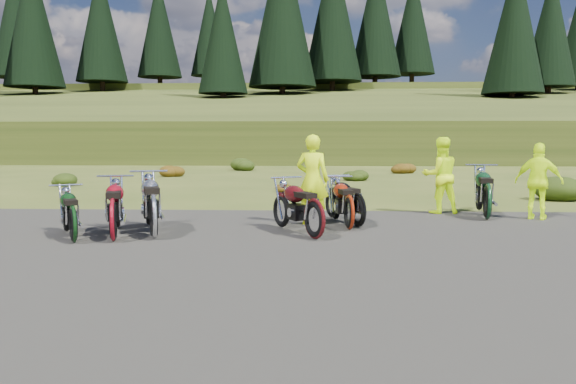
{
  "coord_description": "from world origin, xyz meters",
  "views": [
    {
      "loc": [
        0.72,
        -10.16,
        1.87
      ],
      "look_at": [
        0.19,
        1.15,
        0.78
      ],
      "focal_mm": 35.0,
      "sensor_mm": 36.0,
      "label": 1
    }
  ],
  "objects": [
    {
      "name": "ground",
      "position": [
        0.0,
        0.0,
        0.0
      ],
      "size": [
        300.0,
        300.0,
        0.0
      ],
      "primitive_type": "plane",
      "color": "#3A4818",
      "rests_on": "ground"
    },
    {
      "name": "gravel_pad",
      "position": [
        0.0,
        -2.0,
        0.0
      ],
      "size": [
        20.0,
        12.0,
        0.04
      ],
      "primitive_type": "cube",
      "color": "black",
      "rests_on": "ground"
    },
    {
      "name": "hill_slope",
      "position": [
        0.0,
        50.0,
        0.0
      ],
      "size": [
        300.0,
        45.97,
        9.37
      ],
      "primitive_type": null,
      "rotation": [
        0.14,
        0.0,
        0.0
      ],
      "color": "#2C3913",
      "rests_on": "ground"
    },
    {
      "name": "hill_plateau",
      "position": [
        0.0,
        110.0,
        0.0
      ],
      "size": [
        300.0,
        90.0,
        9.17
      ],
      "primitive_type": "cube",
      "color": "#2C3913",
      "rests_on": "ground"
    },
    {
      "name": "conifer_15",
      "position": [
        -45.0,
        76.0,
        20.16
      ],
      "size": [
        7.92,
        7.92,
        20.0
      ],
      "color": "black",
      "rests_on": "ground"
    },
    {
      "name": "conifer_17",
      "position": [
        -33.0,
        57.0,
        15.97
      ],
      "size": [
        7.04,
        7.04,
        18.0
      ],
      "color": "black",
      "rests_on": "ground"
    },
    {
      "name": "conifer_18",
      "position": [
        -27.0,
        63.0,
        16.66
      ],
      "size": [
        6.6,
        6.6,
        17.0
      ],
      "color": "black",
      "rests_on": "ground"
    },
    {
      "name": "conifer_19",
      "position": [
        -21.0,
        69.0,
        17.36
      ],
      "size": [
        6.16,
        6.16,
        16.0
      ],
      "color": "black",
      "rests_on": "ground"
    },
    {
      "name": "conifer_20",
      "position": [
        -15.0,
        75.0,
        17.65
      ],
      "size": [
        5.72,
        5.72,
        15.0
      ],
      "color": "black",
      "rests_on": "ground"
    },
    {
      "name": "conifer_21",
      "position": [
        -9.0,
        50.0,
        12.56
      ],
      "size": [
        5.28,
        5.28,
        14.0
      ],
      "color": "black",
      "rests_on": "ground"
    },
    {
      "name": "conifer_22",
      "position": [
        -3.0,
        56.0,
        16.77
      ],
      "size": [
        7.92,
        7.92,
        20.0
      ],
      "color": "black",
      "rests_on": "ground"
    },
    {
      "name": "conifer_23",
      "position": [
        3.0,
        62.0,
        17.47
      ],
      "size": [
        7.48,
        7.48,
        19.0
      ],
      "color": "black",
      "rests_on": "ground"
    },
    {
      "name": "conifer_24",
      "position": [
        9.0,
        68.0,
        18.16
      ],
      "size": [
        7.04,
        7.04,
        18.0
      ],
      "color": "black",
      "rests_on": "ground"
    },
    {
      "name": "conifer_25",
      "position": [
        15.0,
        74.0,
        18.66
      ],
      "size": [
        6.6,
        6.6,
        17.0
      ],
      "color": "black",
      "rests_on": "ground"
    },
    {
      "name": "conifer_26",
      "position": [
        21.0,
        49.0,
        13.37
      ],
      "size": [
        6.16,
        6.16,
        16.0
      ],
      "color": "black",
      "rests_on": "ground"
    },
    {
      "name": "conifer_27",
      "position": [
        27.0,
        55.0,
        14.06
      ],
      "size": [
        5.72,
        5.72,
        15.0
      ],
      "color": "black",
      "rests_on": "ground"
    },
    {
      "name": "shrub_1",
      "position": [
        -9.1,
        11.3,
        0.31
      ],
      "size": [
        1.03,
        1.03,
        0.61
      ],
      "primitive_type": "ellipsoid",
      "color": "#1D300C",
      "rests_on": "ground"
    },
    {
      "name": "shrub_2",
      "position": [
        -6.2,
        16.6,
        0.38
      ],
      "size": [
        1.3,
        1.3,
        0.77
      ],
      "primitive_type": "ellipsoid",
      "color": "#61310C",
      "rests_on": "ground"
    },
    {
      "name": "shrub_3",
      "position": [
        -3.3,
        21.9,
        0.46
      ],
      "size": [
        1.56,
        1.56,
        0.92
      ],
      "primitive_type": "ellipsoid",
      "color": "#1D300C",
      "rests_on": "ground"
    },
    {
      "name": "shrub_4",
      "position": [
        -0.4,
        9.2,
        0.23
      ],
      "size": [
        0.77,
        0.77,
        0.45
      ],
      "primitive_type": "ellipsoid",
      "color": "#61310C",
      "rests_on": "ground"
    },
    {
      "name": "shrub_5",
      "position": [
        2.5,
        14.5,
        0.31
      ],
      "size": [
        1.03,
        1.03,
        0.61
      ],
      "primitive_type": "ellipsoid",
      "color": "#1D300C",
      "rests_on": "ground"
    },
    {
      "name": "shrub_6",
      "position": [
        5.4,
        19.8,
        0.38
      ],
      "size": [
        1.3,
        1.3,
        0.77
      ],
      "primitive_type": "ellipsoid",
      "color": "#61310C",
      "rests_on": "ground"
    },
    {
      "name": "shrub_7",
      "position": [
        8.3,
        7.1,
        0.46
      ],
      "size": [
        1.56,
        1.56,
        0.92
      ],
      "primitive_type": "ellipsoid",
      "color": "#1D300C",
      "rests_on": "ground"
    },
    {
      "name": "motorcycle_1",
      "position": [
        -2.86,
        -0.4,
        0.0
      ],
      "size": [
        1.32,
        2.29,
        1.14
      ],
      "primitive_type": null,
      "rotation": [
        0.0,
        0.0,
        1.87
      ],
      "color": "maroon",
      "rests_on": "ground"
    },
    {
      "name": "motorcycle_2",
      "position": [
        -3.52,
        -0.57,
        0.0
      ],
      "size": [
        1.47,
        1.94,
        0.98
      ],
      "primitive_type": null,
      "rotation": [
        0.0,
        0.0,
        2.09
      ],
      "color": "black",
      "rests_on": "ground"
    },
    {
      "name": "motorcycle_3",
      "position": [
        -2.21,
        -0.11,
        0.0
      ],
      "size": [
        1.51,
        2.45,
        1.22
      ],
      "primitive_type": null,
      "rotation": [
        0.0,
        0.0,
        1.91
      ],
      "color": "#B1B2B6",
      "rests_on": "ground"
    },
    {
      "name": "motorcycle_4",
      "position": [
        0.73,
        -0.03,
        0.0
      ],
      "size": [
        1.62,
        2.18,
        1.1
      ],
      "primitive_type": null,
      "rotation": [
        0.0,
        0.0,
        2.07
      ],
      "color": "#450B0E",
      "rests_on": "ground"
    },
    {
      "name": "motorcycle_5",
      "position": [
        1.63,
        1.39,
        0.0
      ],
      "size": [
        1.35,
        2.09,
        1.04
      ],
      "primitive_type": null,
      "rotation": [
        0.0,
        0.0,
        1.95
      ],
      "color": "black",
      "rests_on": "ground"
    },
    {
      "name": "motorcycle_6",
      "position": [
        1.43,
        1.05,
        0.0
      ],
      "size": [
        0.99,
        2.07,
        1.04
      ],
      "primitive_type": null,
      "rotation": [
        0.0,
        0.0,
        1.74
      ],
      "color": "maroon",
      "rests_on": "ground"
    },
    {
      "name": "motorcycle_7",
      "position": [
        4.64,
        2.61,
        0.0
      ],
      "size": [
        1.16,
        2.43,
        1.22
      ],
      "primitive_type": null,
      "rotation": [
        0.0,
        0.0,
        1.4
      ],
      "color": "#0E3319",
      "rests_on": "ground"
    },
    {
      "name": "person_middle",
      "position": [
        0.69,
        1.7,
        0.96
      ],
      "size": [
        0.79,
        0.62,
        1.92
      ],
      "primitive_type": "imported",
      "rotation": [
        0.0,
        0.0,
        2.89
      ],
      "color": "#D8FF0D",
      "rests_on": "ground"
    },
    {
      "name": "person_right_a",
      "position": [
        3.8,
        3.66,
        0.93
      ],
      "size": [
        0.99,
        0.82,
        1.86
      ],
      "primitive_type": "imported",
      "rotation": [
        0.0,
        0.0,
        3.28
      ],
      "color": "#D8FF0D",
      "rests_on": "ground"
    },
    {
      "name": "person_right_b",
      "position": [
        5.79,
        2.69,
        0.87
      ],
      "size": [
        1.09,
        0.87,
        1.73
      ],
      "primitive_type": "imported",
      "rotation": [
        0.0,
        0.0,
        2.62
      ],
      "color": "#D8FF0D",
      "rests_on": "ground"
    }
  ]
}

